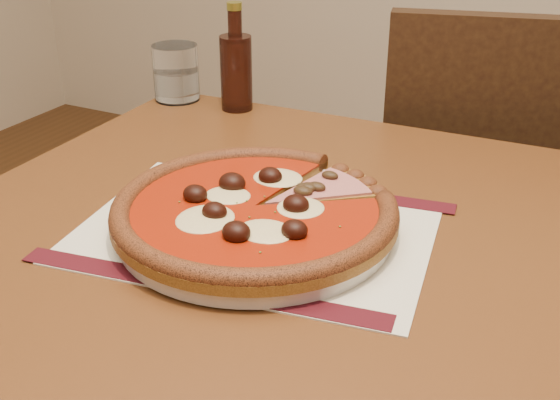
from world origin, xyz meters
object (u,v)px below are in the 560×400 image
Objects in this scene: plate at (255,224)px; bottle at (236,69)px; chair_far at (495,211)px; table at (273,303)px; pizza at (254,208)px; water_glass at (176,73)px.

bottle reaches higher than plate.
bottle is (-0.41, -0.27, 0.30)m from chair_far.
table is at bearing -54.57° from bottle.
plate is 0.96× the size of pizza.
chair_far is 9.52× the size of water_glass.
pizza is at bearing -139.29° from table.
table is 0.11m from plate.
water_glass is (-0.53, -0.28, 0.28)m from chair_far.
water_glass is at bearing -178.32° from bottle.
bottle is (0.12, 0.00, 0.02)m from water_glass.
plate is 0.44m from bottle.
water_glass is at bearing 134.38° from pizza.
pizza is (-0.17, -0.64, 0.26)m from chair_far.
table is at bearing 62.00° from chair_far.
plate is 0.51m from water_glass.
water_glass is (-0.37, 0.35, 0.15)m from table.
chair_far is 0.71m from pizza.
water_glass is at bearing 136.68° from table.
pizza is (-0.00, -0.00, 0.02)m from plate.
chair_far is at bearing 27.90° from water_glass.
bottle reaches higher than chair_far.
pizza is at bearing -45.62° from water_glass.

